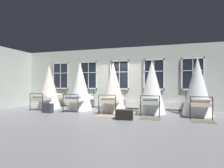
# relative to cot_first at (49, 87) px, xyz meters

# --- Properties ---
(ground) EXTENTS (22.16, 22.16, 0.00)m
(ground) POSITION_rel_cot_first_xyz_m (3.71, -0.18, -1.16)
(ground) COLOR slate
(back_wall_with_windows) EXTENTS (12.08, 0.10, 3.37)m
(back_wall_with_windows) POSITION_rel_cot_first_xyz_m (3.71, 1.26, 0.53)
(back_wall_with_windows) COLOR #B2B7AD
(back_wall_with_windows) RESTS_ON ground
(window_bank) EXTENTS (8.54, 0.10, 2.59)m
(window_bank) POSITION_rel_cot_first_xyz_m (3.71, 1.14, -0.11)
(window_bank) COLOR black
(window_bank) RESTS_ON ground
(cot_first) EXTENTS (1.29, 2.02, 2.41)m
(cot_first) POSITION_rel_cot_first_xyz_m (0.00, 0.00, 0.00)
(cot_first) COLOR black
(cot_first) RESTS_ON ground
(cot_second) EXTENTS (1.29, 2.01, 2.53)m
(cot_second) POSITION_rel_cot_first_xyz_m (1.87, 0.01, 0.06)
(cot_second) COLOR black
(cot_second) RESTS_ON ground
(cot_third) EXTENTS (1.29, 2.01, 2.43)m
(cot_third) POSITION_rel_cot_first_xyz_m (3.68, -0.00, 0.01)
(cot_third) COLOR black
(cot_third) RESTS_ON ground
(cot_fourth) EXTENTS (1.29, 2.01, 2.48)m
(cot_fourth) POSITION_rel_cot_first_xyz_m (5.55, 0.07, 0.04)
(cot_fourth) COLOR black
(cot_fourth) RESTS_ON ground
(cot_fifth) EXTENTS (1.29, 2.02, 2.52)m
(cot_fifth) POSITION_rel_cot_first_xyz_m (7.47, 0.00, 0.05)
(cot_fifth) COLOR black
(cot_fifth) RESTS_ON ground
(rug_third) EXTENTS (0.82, 0.58, 0.01)m
(rug_third) POSITION_rel_cot_first_xyz_m (3.71, -1.33, -1.15)
(rug_third) COLOR #8E7A5B
(rug_third) RESTS_ON ground
(rug_fourth) EXTENTS (0.80, 0.57, 0.01)m
(rug_fourth) POSITION_rel_cot_first_xyz_m (5.58, -1.33, -1.15)
(rug_fourth) COLOR brown
(rug_fourth) RESTS_ON ground
(rug_fifth) EXTENTS (0.81, 0.57, 0.01)m
(rug_fifth) POSITION_rel_cot_first_xyz_m (7.44, -1.33, -1.15)
(rug_fifth) COLOR brown
(rug_fifth) RESTS_ON ground
(suitcase_dark) EXTENTS (0.59, 0.30, 0.47)m
(suitcase_dark) POSITION_rel_cot_first_xyz_m (0.85, -1.27, -0.94)
(suitcase_dark) COLOR #2D3342
(suitcase_dark) RESTS_ON ground
(travel_trunk) EXTENTS (0.68, 0.46, 0.36)m
(travel_trunk) POSITION_rel_cot_first_xyz_m (4.65, -1.75, -0.98)
(travel_trunk) COLOR black
(travel_trunk) RESTS_ON ground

